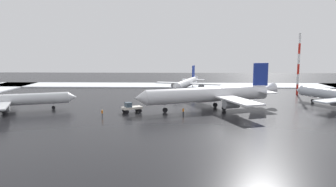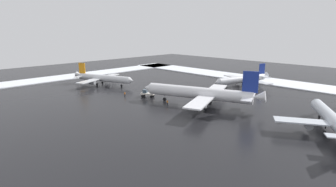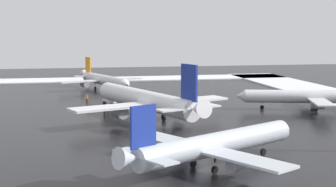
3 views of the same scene
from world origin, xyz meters
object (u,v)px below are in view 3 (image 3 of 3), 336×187
(airplane_foreground_jet, at_px, (306,97))
(ground_crew_beside_wing, at_px, (104,110))
(pushback_tug, at_px, (111,100))
(airplane_parked_portside, at_px, (214,144))
(ground_crew_near_tug, at_px, (87,98))
(airplane_far_rear, at_px, (104,80))
(airplane_distant_tail, at_px, (147,100))

(airplane_foreground_jet, bearing_deg, ground_crew_beside_wing, 13.21)
(pushback_tug, xyz_separation_m, ground_crew_beside_wing, (-12.26, 2.48, -0.31))
(airplane_parked_portside, relative_size, pushback_tug, 5.38)
(ground_crew_near_tug, bearing_deg, airplane_foreground_jet, 56.10)
(ground_crew_near_tug, xyz_separation_m, ground_crew_beside_wing, (-17.93, -2.68, 0.00))
(airplane_foreground_jet, relative_size, pushback_tug, 5.55)
(airplane_far_rear, relative_size, pushback_tug, 5.50)
(airplane_distant_tail, relative_size, airplane_far_rear, 1.31)
(airplane_parked_portside, bearing_deg, airplane_distant_tail, 65.34)
(pushback_tug, bearing_deg, airplane_distant_tail, 164.95)
(ground_crew_beside_wing, bearing_deg, pushback_tug, -161.61)
(pushback_tug, relative_size, ground_crew_near_tug, 2.98)
(airplane_distant_tail, bearing_deg, airplane_parked_portside, 164.36)
(airplane_parked_portside, relative_size, ground_crew_beside_wing, 16.01)
(airplane_distant_tail, bearing_deg, airplane_foreground_jet, -102.13)
(airplane_distant_tail, distance_m, ground_crew_beside_wing, 10.60)
(airplane_far_rear, relative_size, ground_crew_near_tug, 16.38)
(ground_crew_near_tug, distance_m, ground_crew_beside_wing, 18.13)
(airplane_far_rear, bearing_deg, airplane_parked_portside, -15.22)
(airplane_distant_tail, distance_m, pushback_tug, 20.13)
(airplane_parked_portside, height_order, ground_crew_near_tug, airplane_parked_portside)
(airplane_parked_portside, bearing_deg, ground_crew_beside_wing, 74.35)
(airplane_foreground_jet, bearing_deg, pushback_tug, -3.87)
(airplane_parked_portside, height_order, airplane_foreground_jet, airplane_parked_portside)
(airplane_distant_tail, xyz_separation_m, pushback_tug, (19.38, 4.87, -2.46))
(airplane_distant_tail, relative_size, airplane_foreground_jet, 1.30)
(airplane_parked_portside, bearing_deg, airplane_foreground_jet, 21.51)
(airplane_parked_portside, distance_m, pushback_tug, 54.26)
(airplane_foreground_jet, distance_m, pushback_tug, 42.09)
(airplane_foreground_jet, bearing_deg, ground_crew_near_tug, -8.10)
(airplane_far_rear, height_order, ground_crew_near_tug, airplane_far_rear)
(ground_crew_beside_wing, bearing_deg, airplane_far_rear, -154.17)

